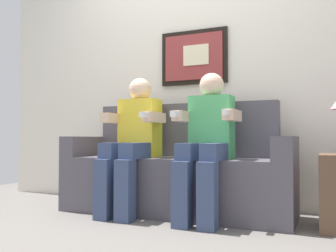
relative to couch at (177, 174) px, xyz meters
The scene contains 5 objects.
ground_plane 0.45m from the couch, 90.00° to the right, with size 5.53×5.53×0.00m, color #66605B.
back_wall_assembly 1.08m from the couch, 89.96° to the left, with size 4.26×0.10×2.60m.
couch is the anchor object (origin of this frame).
person_on_left 0.46m from the couch, 151.89° to the right, with size 0.46×0.56×1.11m.
person_on_right 0.46m from the couch, 28.14° to the right, with size 0.46×0.56×1.11m.
Camera 1 is at (1.14, -2.47, 0.61)m, focal length 39.61 mm.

